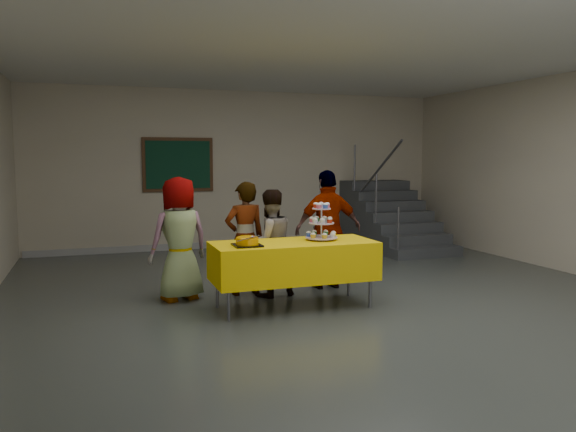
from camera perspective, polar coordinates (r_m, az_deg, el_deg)
name	(u,v)px	position (r m, az deg, el deg)	size (l,w,h in m)	color
room_shell	(358,121)	(6.24, 7.09, 9.54)	(10.00, 10.04, 3.02)	#4C514C
bake_table	(294,260)	(6.49, 0.58, -4.52)	(1.88, 0.78, 0.77)	#595960
cupcake_stand	(321,224)	(6.60, 3.41, -0.86)	(0.38, 0.38, 0.44)	silver
bear_cake	(247,241)	(6.17, -4.17, -2.52)	(0.32, 0.36, 0.12)	black
schoolchild_a	(179,239)	(6.94, -10.97, -2.28)	(0.74, 0.48, 1.51)	slate
schoolchild_b	(245,238)	(7.11, -4.40, -2.29)	(0.52, 0.34, 1.44)	slate
schoolchild_c	(270,243)	(7.01, -1.88, -2.77)	(0.65, 0.51, 1.34)	slate
schoolchild_d	(328,229)	(7.47, 4.12, -1.36)	(0.92, 0.38, 1.57)	slate
staircase	(388,221)	(11.19, 10.09, -0.51)	(1.30, 2.40, 2.04)	#424447
noticeboard	(178,165)	(10.64, -11.10, 5.14)	(1.30, 0.05, 1.00)	#472B16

